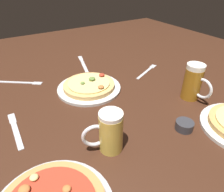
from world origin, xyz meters
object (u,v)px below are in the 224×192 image
object	(u,v)px
beer_mug_dark	(109,132)
beer_mug_amber	(193,82)
knife_spare	(83,63)
ramekin_sauce	(184,125)
fork_spare	(21,82)
pizza_plate_far	(89,86)
fork_left	(147,71)
knife_right	(15,129)

from	to	relation	value
beer_mug_dark	beer_mug_amber	xyz separation A→B (m)	(0.45, 0.06, 0.01)
beer_mug_dark	knife_spare	world-z (taller)	beer_mug_dark
ramekin_sauce	knife_spare	bearing A→B (deg)	94.58
ramekin_sauce	fork_spare	bearing A→B (deg)	122.36
beer_mug_dark	beer_mug_amber	distance (m)	0.45
beer_mug_amber	pizza_plate_far	bearing A→B (deg)	138.65
ramekin_sauce	fork_spare	world-z (taller)	ramekin_sauce
pizza_plate_far	fork_left	distance (m)	0.35
beer_mug_amber	fork_spare	world-z (taller)	beer_mug_amber
knife_right	knife_spare	world-z (taller)	same
ramekin_sauce	knife_right	bearing A→B (deg)	148.70
fork_left	knife_spare	xyz separation A→B (m)	(-0.25, 0.28, 0.00)
knife_spare	beer_mug_dark	bearing A→B (deg)	-108.11
fork_spare	knife_spare	xyz separation A→B (m)	(0.36, 0.05, 0.00)
knife_right	ramekin_sauce	bearing A→B (deg)	-31.30
knife_right	fork_spare	bearing A→B (deg)	76.04
beer_mug_amber	fork_spare	size ratio (longest dim) A/B	0.80
knife_spare	knife_right	bearing A→B (deg)	-138.08
knife_spare	fork_left	bearing A→B (deg)	-47.87
ramekin_sauce	fork_spare	distance (m)	0.78
beer_mug_amber	fork_left	distance (m)	0.31
beer_mug_dark	fork_spare	distance (m)	0.62
beer_mug_amber	fork_left	size ratio (longest dim) A/B	0.78
knife_right	fork_left	bearing A→B (deg)	9.97
knife_right	fork_spare	distance (m)	0.36
fork_left	knife_spare	distance (m)	0.38
ramekin_sauce	knife_right	world-z (taller)	ramekin_sauce
fork_left	knife_right	xyz separation A→B (m)	(-0.70, -0.12, 0.00)
knife_right	beer_mug_dark	bearing A→B (deg)	-46.15
beer_mug_dark	fork_left	xyz separation A→B (m)	(0.46, 0.37, -0.06)
beer_mug_amber	fork_left	bearing A→B (deg)	87.24
ramekin_sauce	knife_spare	distance (m)	0.71
beer_mug_amber	beer_mug_dark	bearing A→B (deg)	-171.80
beer_mug_amber	knife_right	size ratio (longest dim) A/B	0.73
pizza_plate_far	knife_right	bearing A→B (deg)	-161.35
fork_left	knife_right	world-z (taller)	same
pizza_plate_far	knife_right	size ratio (longest dim) A/B	1.37
knife_right	knife_spare	size ratio (longest dim) A/B	0.88
fork_left	beer_mug_dark	bearing A→B (deg)	-141.53
beer_mug_amber	ramekin_sauce	distance (m)	0.23
fork_spare	knife_spare	world-z (taller)	same
pizza_plate_far	fork_left	xyz separation A→B (m)	(0.35, 0.01, -0.01)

